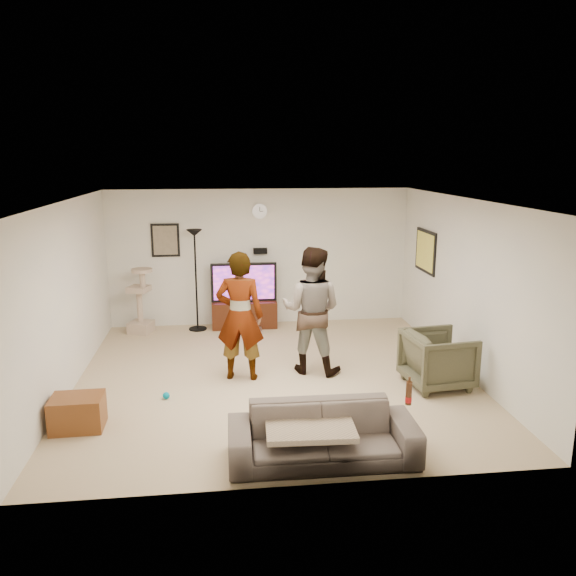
{
  "coord_description": "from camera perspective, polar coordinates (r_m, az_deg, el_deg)",
  "views": [
    {
      "loc": [
        -0.7,
        -7.56,
        3.07
      ],
      "look_at": [
        0.22,
        0.2,
        1.25
      ],
      "focal_mm": 35.41,
      "sensor_mm": 36.0,
      "label": 1
    }
  ],
  "objects": [
    {
      "name": "ceiling",
      "position": [
        7.61,
        -1.46,
        8.87
      ],
      "size": [
        5.5,
        5.5,
        0.02
      ],
      "primitive_type": "cube",
      "color": "silver",
      "rests_on": "wall_back"
    },
    {
      "name": "person_right",
      "position": [
        8.14,
        2.36,
        -2.24
      ],
      "size": [
        1.09,
        0.99,
        1.84
      ],
      "primitive_type": "imported",
      "rotation": [
        0.0,
        0.0,
        2.74
      ],
      "color": "#414D98",
      "rests_on": "floor"
    },
    {
      "name": "armchair",
      "position": [
        8.02,
        14.82,
        -6.93
      ],
      "size": [
        0.93,
        0.91,
        0.76
      ],
      "primitive_type": "imported",
      "rotation": [
        0.0,
        0.0,
        1.69
      ],
      "color": "#41402D",
      "rests_on": "floor"
    },
    {
      "name": "floor",
      "position": [
        8.19,
        -1.36,
        -8.99
      ],
      "size": [
        5.5,
        5.5,
        0.02
      ],
      "primitive_type": "cube",
      "color": "tan",
      "rests_on": "ground"
    },
    {
      "name": "sofa",
      "position": [
        6.03,
        3.52,
        -14.45
      ],
      "size": [
        1.95,
        0.79,
        0.57
      ],
      "primitive_type": "imported",
      "rotation": [
        0.0,
        0.0,
        -0.01
      ],
      "color": "#594E47",
      "rests_on": "floor"
    },
    {
      "name": "wall_left",
      "position": [
        8.04,
        -21.32,
        -0.9
      ],
      "size": [
        0.04,
        5.5,
        2.5
      ],
      "primitive_type": "cube",
      "color": "silver",
      "rests_on": "floor"
    },
    {
      "name": "person_left",
      "position": [
        7.9,
        -4.85,
        -2.82
      ],
      "size": [
        0.73,
        0.54,
        1.82
      ],
      "primitive_type": "imported",
      "rotation": [
        0.0,
        0.0,
        2.97
      ],
      "color": "#9A9A9A",
      "rests_on": "floor"
    },
    {
      "name": "tv_stand",
      "position": [
        10.46,
        -4.4,
        -2.61
      ],
      "size": [
        1.18,
        0.45,
        0.49
      ],
      "primitive_type": "cube",
      "color": "#33150A",
      "rests_on": "floor"
    },
    {
      "name": "wall_front",
      "position": [
        5.19,
        1.48,
        -7.45
      ],
      "size": [
        5.5,
        0.04,
        2.5
      ],
      "primitive_type": "cube",
      "color": "silver",
      "rests_on": "floor"
    },
    {
      "name": "picture_right",
      "position": [
        9.91,
        13.63,
        3.61
      ],
      "size": [
        0.03,
        0.78,
        0.62
      ],
      "primitive_type": "cube",
      "color": "#F1E251",
      "rests_on": "wall_right"
    },
    {
      "name": "console_box",
      "position": [
        10.15,
        -3.77,
        -4.34
      ],
      "size": [
        0.4,
        0.3,
        0.07
      ],
      "primitive_type": "cube",
      "color": "silver",
      "rests_on": "floor"
    },
    {
      "name": "tv_screen",
      "position": [
        10.27,
        -4.45,
        0.54
      ],
      "size": [
        1.09,
        0.01,
        0.62
      ],
      "primitive_type": "cube",
      "color": "#CE3880",
      "rests_on": "tv"
    },
    {
      "name": "wall_back",
      "position": [
        10.49,
        -2.82,
        3.1
      ],
      "size": [
        5.5,
        0.04,
        2.5
      ],
      "primitive_type": "cube",
      "color": "silver",
      "rests_on": "floor"
    },
    {
      "name": "picture_back",
      "position": [
        10.44,
        -12.22,
        4.71
      ],
      "size": [
        0.42,
        0.03,
        0.52
      ],
      "primitive_type": "cube",
      "color": "#726753",
      "rests_on": "wall_back"
    },
    {
      "name": "wall_clock",
      "position": [
        10.35,
        -2.86,
        7.71
      ],
      "size": [
        0.26,
        0.04,
        0.26
      ],
      "primitive_type": "cylinder",
      "rotation": [
        1.57,
        0.0,
        0.0
      ],
      "color": "white",
      "rests_on": "wall_back"
    },
    {
      "name": "side_table",
      "position": [
        7.11,
        -20.38,
        -11.65
      ],
      "size": [
        0.59,
        0.45,
        0.39
      ],
      "primitive_type": "cube",
      "rotation": [
        0.0,
        0.0,
        0.02
      ],
      "color": "#5F3316",
      "rests_on": "floor"
    },
    {
      "name": "throw_blanket",
      "position": [
        5.97,
        2.2,
        -13.69
      ],
      "size": [
        0.93,
        0.74,
        0.06
      ],
      "primitive_type": "cube",
      "rotation": [
        0.0,
        0.0,
        -0.05
      ],
      "color": "tan",
      "rests_on": "sofa"
    },
    {
      "name": "wall_speaker",
      "position": [
        10.41,
        -2.81,
        3.74
      ],
      "size": [
        0.25,
        0.1,
        0.1
      ],
      "primitive_type": "cube",
      "color": "black",
      "rests_on": "wall_back"
    },
    {
      "name": "floor_lamp",
      "position": [
        10.24,
        -9.22,
        0.74
      ],
      "size": [
        0.32,
        0.32,
        1.82
      ],
      "primitive_type": "cylinder",
      "color": "black",
      "rests_on": "floor"
    },
    {
      "name": "cat_tree",
      "position": [
        10.34,
        -14.69,
        -1.23
      ],
      "size": [
        0.48,
        0.48,
        1.17
      ],
      "primitive_type": "cube",
      "rotation": [
        0.0,
        0.0,
        -0.33
      ],
      "color": "tan",
      "rests_on": "floor"
    },
    {
      "name": "tv",
      "position": [
        10.31,
        -4.46,
        0.59
      ],
      "size": [
        1.19,
        0.08,
        0.7
      ],
      "primitive_type": "cube",
      "color": "black",
      "rests_on": "tv_stand"
    },
    {
      "name": "toy_ball",
      "position": [
        7.65,
        -12.14,
        -10.51
      ],
      "size": [
        0.09,
        0.09,
        0.09
      ],
      "primitive_type": "sphere",
      "color": "#0085AA",
      "rests_on": "floor"
    },
    {
      "name": "wall_right",
      "position": [
        8.51,
        17.37,
        0.14
      ],
      "size": [
        0.04,
        5.5,
        2.5
      ],
      "primitive_type": "cube",
      "color": "silver",
      "rests_on": "floor"
    },
    {
      "name": "beer_bottle",
      "position": [
        6.07,
        12.03,
        -10.29
      ],
      "size": [
        0.06,
        0.06,
        0.25
      ],
      "primitive_type": "cylinder",
      "color": "#412211",
      "rests_on": "sofa"
    }
  ]
}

